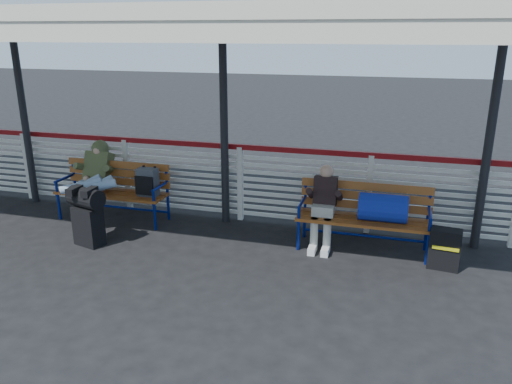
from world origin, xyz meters
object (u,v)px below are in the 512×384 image
(bench_left, at_px, (123,185))
(suitcase_side, at_px, (444,249))
(traveler_man, at_px, (92,181))
(bench_right, at_px, (375,209))
(luggage_stack, at_px, (87,214))
(companion_person, at_px, (324,206))

(bench_left, xyz_separation_m, suitcase_side, (4.82, -0.46, -0.32))
(traveler_man, height_order, suitcase_side, traveler_man)
(suitcase_side, bearing_deg, bench_right, 168.78)
(luggage_stack, bearing_deg, bench_left, 107.02)
(bench_left, xyz_separation_m, bench_right, (3.91, -0.16, 0.02))
(luggage_stack, distance_m, bench_left, 1.04)
(bench_right, relative_size, companion_person, 1.57)
(companion_person, bearing_deg, suitcase_side, -10.54)
(traveler_man, bearing_deg, suitcase_side, -1.20)
(companion_person, bearing_deg, traveler_man, -176.93)
(companion_person, xyz_separation_m, suitcase_side, (1.60, -0.30, -0.33))
(companion_person, bearing_deg, bench_left, 177.18)
(luggage_stack, height_order, bench_left, bench_left)
(bench_left, bearing_deg, traveler_man, -132.93)
(traveler_man, bearing_deg, luggage_stack, -63.30)
(bench_right, bearing_deg, suitcase_side, -18.15)
(luggage_stack, height_order, bench_right, bench_right)
(bench_right, distance_m, suitcase_side, 1.01)
(luggage_stack, height_order, suitcase_side, luggage_stack)
(luggage_stack, xyz_separation_m, bench_left, (-0.02, 1.03, 0.13))
(suitcase_side, bearing_deg, bench_left, -178.48)
(bench_left, xyz_separation_m, companion_person, (3.22, -0.16, 0.01))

